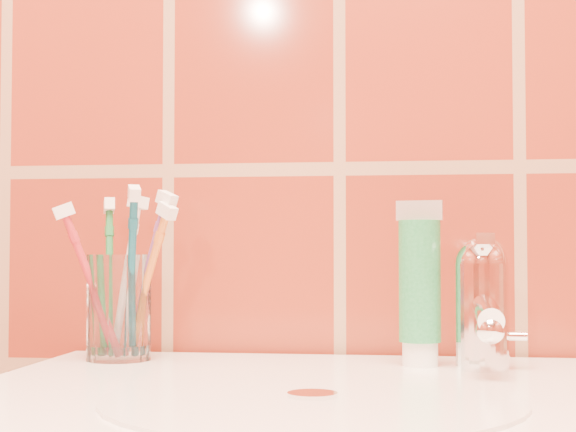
# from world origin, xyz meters

# --- Properties ---
(glass_tumbler) EXTENTS (0.08, 0.08, 0.10)m
(glass_tumbler) POSITION_xyz_m (-0.21, 1.12, 0.90)
(glass_tumbler) COLOR white
(glass_tumbler) RESTS_ON pedestal_sink
(toothpaste_tube) EXTENTS (0.04, 0.04, 0.15)m
(toothpaste_tube) POSITION_xyz_m (0.08, 1.11, 0.92)
(toothpaste_tube) COLOR white
(toothpaste_tube) RESTS_ON pedestal_sink
(faucet) EXTENTS (0.05, 0.11, 0.12)m
(faucet) POSITION_xyz_m (0.14, 1.09, 0.91)
(faucet) COLOR white
(faucet) RESTS_ON pedestal_sink
(toothbrush_0) EXTENTS (0.08, 0.08, 0.17)m
(toothbrush_0) POSITION_xyz_m (-0.21, 1.13, 0.93)
(toothbrush_0) COLOR silver
(toothbrush_0) RESTS_ON glass_tumbler
(toothbrush_1) EXTENTS (0.07, 0.10, 0.18)m
(toothbrush_1) POSITION_xyz_m (-0.22, 1.13, 0.93)
(toothbrush_1) COLOR #1F7437
(toothbrush_1) RESTS_ON glass_tumbler
(toothbrush_2) EXTENTS (0.12, 0.11, 0.16)m
(toothbrush_2) POSITION_xyz_m (-0.23, 1.10, 0.93)
(toothbrush_2) COLOR #A3232D
(toothbrush_2) RESTS_ON glass_tumbler
(toothbrush_3) EXTENTS (0.13, 0.12, 0.18)m
(toothbrush_3) POSITION_xyz_m (-0.18, 1.11, 0.93)
(toothbrush_3) COLOR #7F4391
(toothbrush_3) RESTS_ON glass_tumbler
(toothbrush_4) EXTENTS (0.09, 0.13, 0.19)m
(toothbrush_4) POSITION_xyz_m (-0.19, 1.10, 0.93)
(toothbrush_4) COLOR #0B4C63
(toothbrush_4) RESTS_ON glass_tumbler
(toothbrush_5) EXTENTS (0.14, 0.13, 0.17)m
(toothbrush_5) POSITION_xyz_m (-0.18, 1.11, 0.92)
(toothbrush_5) COLOR #C66B23
(toothbrush_5) RESTS_ON glass_tumbler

